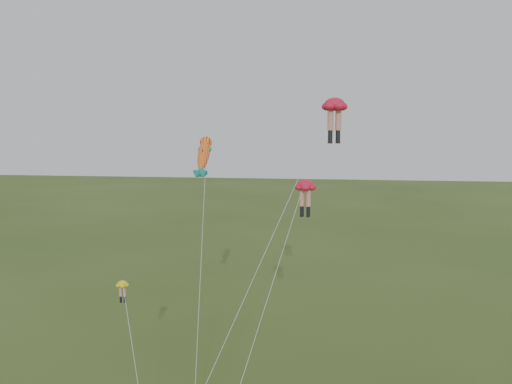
# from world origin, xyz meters

# --- Properties ---
(legs_kite_red_high) EXTENTS (9.48, 9.72, 19.59)m
(legs_kite_red_high) POSITION_xyz_m (7.18, 6.87, 18.74)
(legs_kite_red_high) COLOR red
(legs_kite_red_high) RESTS_ON ground
(legs_kite_red_mid) EXTENTS (5.08, 11.01, 14.29)m
(legs_kite_red_mid) POSITION_xyz_m (5.39, 6.37, 13.53)
(legs_kite_red_mid) COLOR red
(legs_kite_red_mid) RESTS_ON ground
(legs_kite_yellow) EXTENTS (4.79, 8.23, 7.74)m
(legs_kite_yellow) POSITION_xyz_m (-6.04, 3.76, 6.95)
(legs_kite_yellow) COLOR yellow
(legs_kite_yellow) RESTS_ON ground
(fish_kite) EXTENTS (1.81, 10.40, 17.30)m
(fish_kite) POSITION_xyz_m (-1.66, 8.17, 15.78)
(fish_kite) COLOR gold
(fish_kite) RESTS_ON ground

